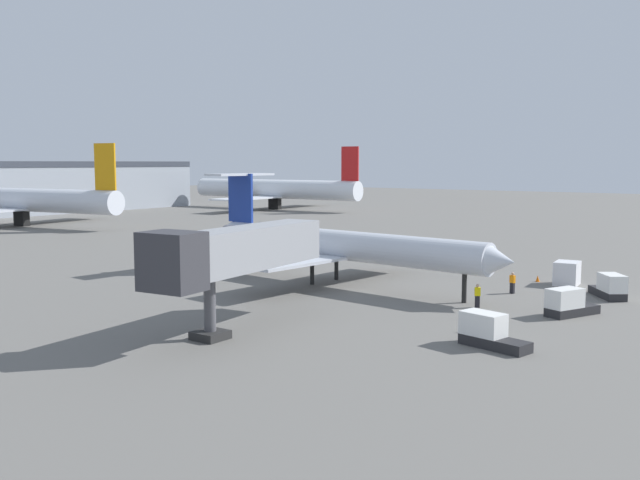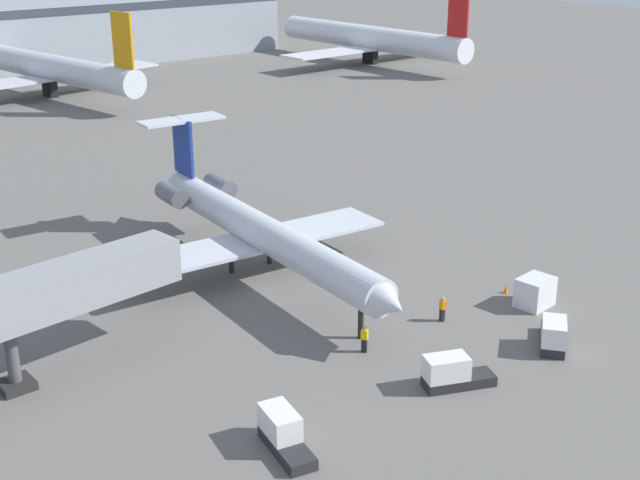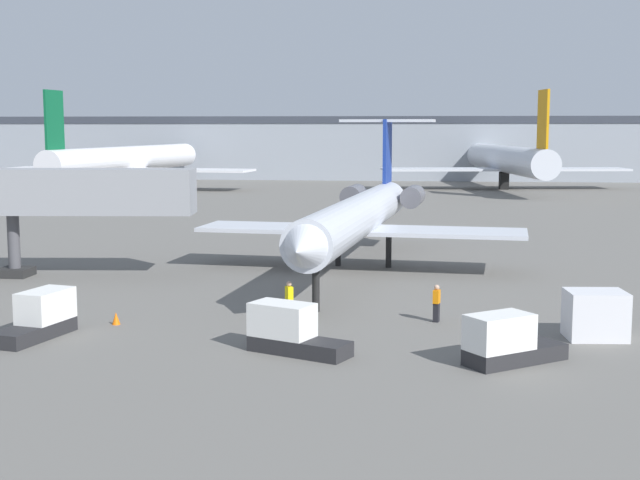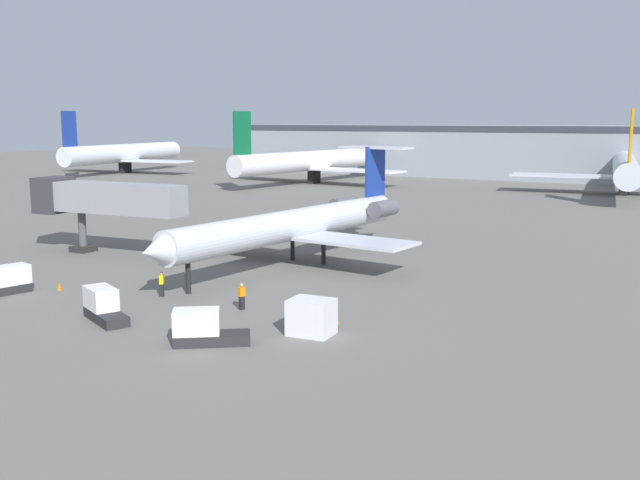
# 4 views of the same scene
# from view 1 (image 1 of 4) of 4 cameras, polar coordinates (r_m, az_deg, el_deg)

# --- Properties ---
(ground_plane) EXTENTS (400.00, 400.00, 0.10)m
(ground_plane) POSITION_cam_1_polar(r_m,az_deg,el_deg) (57.31, 3.58, -4.06)
(ground_plane) COLOR #66635E
(regional_jet) EXTENTS (20.23, 31.37, 9.24)m
(regional_jet) POSITION_cam_1_polar(r_m,az_deg,el_deg) (59.44, 1.05, -0.27)
(regional_jet) COLOR silver
(regional_jet) RESTS_ON ground_plane
(jet_bridge) EXTENTS (15.06, 4.34, 6.58)m
(jet_bridge) POSITION_cam_1_polar(r_m,az_deg,el_deg) (42.45, -7.27, -1.03)
(jet_bridge) COLOR gray
(jet_bridge) RESTS_ON ground_plane
(ground_crew_marshaller) EXTENTS (0.43, 0.48, 1.69)m
(ground_crew_marshaller) POSITION_cam_1_polar(r_m,az_deg,el_deg) (51.11, 12.70, -4.44)
(ground_crew_marshaller) COLOR black
(ground_crew_marshaller) RESTS_ON ground_plane
(ground_crew_loader) EXTENTS (0.36, 0.46, 1.69)m
(ground_crew_loader) POSITION_cam_1_polar(r_m,az_deg,el_deg) (57.20, 15.40, -3.37)
(ground_crew_loader) COLOR black
(ground_crew_loader) RESTS_ON ground_plane
(baggage_tug_lead) EXTENTS (2.26, 4.21, 1.90)m
(baggage_tug_lead) POSITION_cam_1_polar(r_m,az_deg,el_deg) (40.56, 13.53, -7.30)
(baggage_tug_lead) COLOR #262628
(baggage_tug_lead) RESTS_ON ground_plane
(baggage_tug_trailing) EXTENTS (4.06, 3.49, 1.90)m
(baggage_tug_trailing) POSITION_cam_1_polar(r_m,az_deg,el_deg) (57.62, 22.54, -3.58)
(baggage_tug_trailing) COLOR #262628
(baggage_tug_trailing) RESTS_ON ground_plane
(baggage_tug_spare) EXTENTS (4.22, 2.91, 1.90)m
(baggage_tug_spare) POSITION_cam_1_polar(r_m,az_deg,el_deg) (50.03, 19.56, -4.91)
(baggage_tug_spare) COLOR #262628
(baggage_tug_spare) RESTS_ON ground_plane
(cargo_container_uld) EXTENTS (2.52, 2.07, 1.99)m
(cargo_container_uld) POSITION_cam_1_polar(r_m,az_deg,el_deg) (62.51, 19.47, -2.57)
(cargo_container_uld) COLOR silver
(cargo_container_uld) RESTS_ON ground_plane
(traffic_cone_near) EXTENTS (0.36, 0.36, 0.55)m
(traffic_cone_near) POSITION_cam_1_polar(r_m,az_deg,el_deg) (63.52, 17.31, -3.01)
(traffic_cone_near) COLOR orange
(traffic_cone_near) RESTS_ON ground_plane
(traffic_cone_mid) EXTENTS (0.36, 0.36, 0.55)m
(traffic_cone_mid) POSITION_cam_1_polar(r_m,az_deg,el_deg) (43.71, 11.61, -7.02)
(traffic_cone_mid) COLOR orange
(traffic_cone_mid) RESTS_ON ground_plane
(parked_airliner_centre) EXTENTS (35.08, 41.28, 13.14)m
(parked_airliner_centre) POSITION_cam_1_polar(r_m,az_deg,el_deg) (123.47, -23.12, 2.99)
(parked_airliner_centre) COLOR silver
(parked_airliner_centre) RESTS_ON ground_plane
(parked_airliner_east_mid) EXTENTS (36.18, 43.01, 13.52)m
(parked_airliner_east_mid) POSITION_cam_1_polar(r_m,az_deg,el_deg) (154.70, -3.65, 4.13)
(parked_airliner_east_mid) COLOR silver
(parked_airliner_east_mid) RESTS_ON ground_plane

